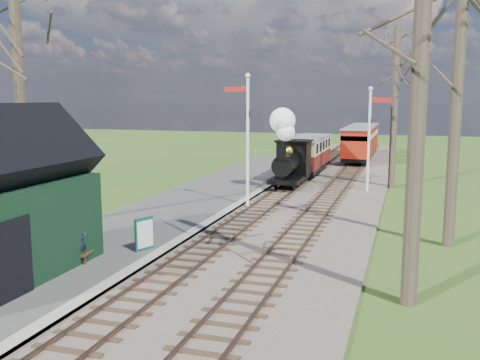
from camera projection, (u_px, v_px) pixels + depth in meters
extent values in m
ellipsoid|color=#385B23|center=(173.00, 239.00, 75.87)|extent=(57.60, 36.00, 16.20)
ellipsoid|color=#385B23|center=(431.00, 275.00, 70.68)|extent=(70.40, 44.00, 19.80)
ellipsoid|color=#385B23|center=(304.00, 242.00, 80.50)|extent=(64.00, 40.00, 18.00)
cube|color=brown|center=(312.00, 189.00, 29.99)|extent=(8.00, 60.00, 0.10)
cube|color=brown|center=(281.00, 186.00, 30.51)|extent=(0.07, 60.00, 0.12)
cube|color=brown|center=(298.00, 187.00, 30.21)|extent=(0.07, 60.00, 0.12)
cube|color=#38281C|center=(290.00, 187.00, 30.37)|extent=(1.60, 60.00, 0.09)
cube|color=brown|center=(327.00, 188.00, 29.73)|extent=(0.07, 60.00, 0.12)
cube|color=brown|center=(345.00, 189.00, 29.44)|extent=(0.07, 60.00, 0.12)
cube|color=#38281C|center=(336.00, 189.00, 29.59)|extent=(1.60, 60.00, 0.09)
cube|color=#474442|center=(175.00, 211.00, 23.86)|extent=(5.00, 44.00, 0.20)
cube|color=#B2AD9E|center=(223.00, 214.00, 23.18)|extent=(0.40, 44.00, 0.21)
cube|color=black|center=(15.00, 259.00, 13.11)|extent=(0.06, 1.20, 2.00)
cylinder|color=silver|center=(248.00, 145.00, 24.48)|extent=(0.14, 0.14, 6.00)
sphere|color=silver|center=(248.00, 76.00, 24.01)|extent=(0.24, 0.24, 0.24)
cube|color=#B7140F|center=(236.00, 89.00, 24.26)|extent=(1.10, 0.08, 0.22)
cube|color=black|center=(248.00, 114.00, 24.26)|extent=(0.18, 0.06, 0.30)
cylinder|color=silver|center=(369.00, 142.00, 28.68)|extent=(0.14, 0.14, 5.50)
sphere|color=silver|center=(371.00, 89.00, 28.25)|extent=(0.24, 0.24, 0.24)
cube|color=#B7140F|center=(381.00, 100.00, 28.18)|extent=(1.10, 0.08, 0.22)
cube|color=black|center=(370.00, 121.00, 28.51)|extent=(0.18, 0.06, 0.30)
cylinder|color=#382D23|center=(19.00, 87.00, 19.46)|extent=(0.41, 0.41, 11.00)
cylinder|color=#382D23|center=(420.00, 59.00, 12.45)|extent=(0.42, 0.42, 12.00)
cylinder|color=#382D23|center=(456.00, 101.00, 17.88)|extent=(0.40, 0.40, 10.00)
cylinder|color=#382D23|center=(394.00, 109.00, 29.95)|extent=(0.39, 0.39, 9.00)
cube|color=slate|center=(330.00, 152.00, 43.37)|extent=(12.60, 0.02, 0.01)
cube|color=slate|center=(330.00, 156.00, 43.42)|extent=(12.60, 0.02, 0.02)
cylinder|color=slate|center=(330.00, 155.00, 43.41)|extent=(0.08, 0.08, 1.00)
cube|color=black|center=(289.00, 178.00, 30.18)|extent=(1.67, 3.92, 0.25)
cylinder|color=black|center=(287.00, 164.00, 29.50)|extent=(1.08, 2.55, 1.08)
cube|color=black|center=(294.00, 158.00, 31.14)|extent=(1.77, 1.57, 1.96)
cylinder|color=black|center=(284.00, 149.00, 28.44)|extent=(0.27, 0.27, 0.78)
sphere|color=gold|center=(289.00, 151.00, 29.67)|extent=(0.51, 0.51, 0.51)
sphere|color=white|center=(286.00, 132.00, 28.27)|extent=(0.98, 0.98, 0.98)
sphere|color=white|center=(282.00, 121.00, 28.33)|extent=(1.37, 1.37, 1.37)
cylinder|color=black|center=(276.00, 183.00, 29.24)|extent=(0.10, 0.63, 0.63)
cylinder|color=black|center=(294.00, 184.00, 28.95)|extent=(0.10, 0.63, 0.63)
cube|color=black|center=(308.00, 167.00, 35.86)|extent=(1.86, 6.87, 0.29)
cube|color=maroon|center=(309.00, 158.00, 35.77)|extent=(1.96, 6.87, 0.88)
cube|color=beige|center=(309.00, 145.00, 35.63)|extent=(1.96, 6.87, 0.88)
cube|color=slate|center=(309.00, 138.00, 35.56)|extent=(2.06, 7.06, 0.12)
cube|color=black|center=(357.00, 157.00, 41.59)|extent=(1.98, 5.20, 0.31)
cube|color=maroon|center=(358.00, 149.00, 41.49)|extent=(2.08, 5.20, 0.94)
cube|color=beige|center=(358.00, 137.00, 41.35)|extent=(2.08, 5.20, 0.94)
cube|color=slate|center=(358.00, 130.00, 41.27)|extent=(2.18, 5.41, 0.12)
cube|color=black|center=(363.00, 150.00, 46.77)|extent=(1.98, 5.20, 0.31)
cube|color=maroon|center=(363.00, 143.00, 46.68)|extent=(2.08, 5.20, 0.94)
cube|color=beige|center=(364.00, 133.00, 46.54)|extent=(2.08, 5.20, 0.94)
cube|color=slate|center=(364.00, 127.00, 46.46)|extent=(2.18, 5.41, 0.12)
cube|color=#0F483C|center=(144.00, 234.00, 17.35)|extent=(0.35, 0.71, 1.08)
cube|color=silver|center=(145.00, 234.00, 17.32)|extent=(0.26, 0.60, 0.89)
cube|color=#3F2616|center=(88.00, 249.00, 16.59)|extent=(0.78, 1.67, 0.07)
cube|color=#3F2616|center=(81.00, 239.00, 16.56)|extent=(0.39, 1.58, 0.69)
cube|color=#3F2616|center=(80.00, 261.00, 15.91)|extent=(0.07, 0.07, 0.23)
cube|color=#3F2616|center=(95.00, 247.00, 17.31)|extent=(0.07, 0.07, 0.23)
imported|color=#1A1C2F|center=(79.00, 240.00, 15.85)|extent=(0.49, 0.62, 1.48)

